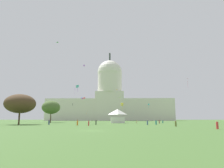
# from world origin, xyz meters

# --- Properties ---
(ground_plane) EXTENTS (800.00, 800.00, 0.00)m
(ground_plane) POSITION_xyz_m (0.00, 0.00, 0.00)
(ground_plane) COLOR #42662D
(capitol_building) EXTENTS (138.05, 27.74, 76.87)m
(capitol_building) POSITION_xyz_m (-3.32, 191.54, 22.93)
(capitol_building) COLOR silver
(capitol_building) RESTS_ON ground_plane
(event_tent) EXTENTS (7.22, 6.98, 6.68)m
(event_tent) POSITION_xyz_m (4.87, 65.18, 3.41)
(event_tent) COLOR white
(event_tent) RESTS_ON ground_plane
(tree_west_mid) EXTENTS (14.02, 14.52, 10.88)m
(tree_west_mid) POSITION_xyz_m (-30.46, 36.79, 7.43)
(tree_west_mid) COLOR #4C3823
(tree_west_mid) RESTS_ON ground_plane
(tree_west_far) EXTENTS (12.67, 13.44, 11.80)m
(tree_west_far) POSITION_xyz_m (-31.39, 75.07, 8.20)
(tree_west_far) COLOR #42301E
(tree_west_far) RESTS_ON ground_plane
(person_red_mid_center) EXTENTS (0.49, 0.49, 1.65)m
(person_red_mid_center) POSITION_xyz_m (24.93, 6.05, 0.74)
(person_red_mid_center) COLOR red
(person_red_mid_center) RESTS_ON ground_plane
(person_olive_aisle_center) EXTENTS (0.61, 0.61, 1.58)m
(person_olive_aisle_center) POSITION_xyz_m (20.43, 19.88, 0.71)
(person_olive_aisle_center) COLOR olive
(person_olive_aisle_center) RESTS_ON ground_plane
(person_black_lawn_far_right) EXTENTS (0.47, 0.47, 1.73)m
(person_black_lawn_far_right) POSITION_xyz_m (-2.56, 34.07, 0.81)
(person_black_lawn_far_right) COLOR black
(person_black_lawn_far_right) RESTS_ON ground_plane
(person_red_edge_east) EXTENTS (0.40, 0.40, 1.54)m
(person_red_edge_east) POSITION_xyz_m (-3.96, 26.00, 0.70)
(person_red_edge_east) COLOR red
(person_red_edge_east) RESTS_ON ground_plane
(person_denim_front_center) EXTENTS (0.52, 0.52, 1.70)m
(person_denim_front_center) POSITION_xyz_m (14.98, 34.58, 0.77)
(person_denim_front_center) COLOR #3D5684
(person_denim_front_center) RESTS_ON ground_plane
(person_orange_near_tree_west) EXTENTS (0.59, 0.59, 1.79)m
(person_orange_near_tree_west) POSITION_xyz_m (-7.79, 28.11, 0.82)
(person_orange_near_tree_west) COLOR orange
(person_orange_near_tree_west) RESTS_ON ground_plane
(person_tan_back_right) EXTENTS (0.42, 0.42, 1.52)m
(person_tan_back_right) POSITION_xyz_m (13.49, 57.47, 0.70)
(person_tan_back_right) COLOR tan
(person_tan_back_right) RESTS_ON ground_plane
(person_navy_back_left) EXTENTS (0.48, 0.48, 1.67)m
(person_navy_back_left) POSITION_xyz_m (-19.51, 36.51, 0.75)
(person_navy_back_left) COLOR navy
(person_navy_back_left) RESTS_ON ground_plane
(person_teal_deep_crowd) EXTENTS (0.58, 0.58, 1.51)m
(person_teal_deep_crowd) POSITION_xyz_m (25.73, 59.76, 0.68)
(person_teal_deep_crowd) COLOR #1E757A
(person_teal_deep_crowd) RESTS_ON ground_plane
(person_maroon_back_center) EXTENTS (0.51, 0.51, 1.67)m
(person_maroon_back_center) POSITION_xyz_m (22.95, 54.11, 0.77)
(person_maroon_back_center) COLOR maroon
(person_maroon_back_center) RESTS_ON ground_plane
(person_teal_near_tent) EXTENTS (0.52, 0.52, 1.71)m
(person_teal_near_tent) POSITION_xyz_m (18.38, 37.13, 0.77)
(person_teal_near_tent) COLOR #1E757A
(person_teal_near_tent) RESTS_ON ground_plane
(kite_violet_mid) EXTENTS (0.53, 0.72, 4.86)m
(kite_violet_mid) POSITION_xyz_m (-30.48, 132.04, 25.78)
(kite_violet_mid) COLOR purple
(kite_black_low) EXTENTS (0.41, 1.05, 1.23)m
(kite_black_low) POSITION_xyz_m (-18.46, 69.74, 9.40)
(kite_black_low) COLOR black
(kite_pink_mid) EXTENTS (1.35, 1.15, 4.20)m
(kite_pink_mid) POSITION_xyz_m (36.92, 56.82, 19.64)
(kite_pink_mid) COLOR pink
(kite_magenta_mid) EXTENTS (1.17, 1.13, 1.10)m
(kite_magenta_mid) POSITION_xyz_m (-23.67, 131.99, 18.54)
(kite_magenta_mid) COLOR #D1339E
(kite_cyan_low) EXTENTS (1.02, 0.73, 2.89)m
(kite_cyan_low) POSITION_xyz_m (25.30, 97.32, 11.01)
(kite_cyan_low) COLOR #33BCDB
(kite_blue_mid) EXTENTS (0.69, 0.83, 2.45)m
(kite_blue_mid) POSITION_xyz_m (-31.63, 171.28, 23.11)
(kite_blue_mid) COLOR blue
(kite_yellow_low) EXTENTS (1.34, 1.35, 2.87)m
(kite_yellow_low) POSITION_xyz_m (6.98, 57.96, 8.59)
(kite_yellow_low) COLOR yellow
(kite_orange_low) EXTENTS (1.31, 1.73, 2.62)m
(kite_orange_low) POSITION_xyz_m (-25.39, 169.45, 8.87)
(kite_orange_low) COLOR orange
(kite_lime_mid) EXTENTS (1.73, 1.25, 2.54)m
(kite_lime_mid) POSITION_xyz_m (7.28, 128.68, 18.70)
(kite_lime_mid) COLOR #8CD133
(kite_green_high) EXTENTS (1.60, 1.70, 0.14)m
(kite_green_high) POSITION_xyz_m (-23.44, 56.44, 37.83)
(kite_green_high) COLOR green
(kite_turquoise_low) EXTENTS (1.35, 1.33, 2.95)m
(kite_turquoise_low) POSITION_xyz_m (-12.46, 50.27, 15.85)
(kite_turquoise_low) COLOR teal
(kite_gold_mid) EXTENTS (0.85, 0.83, 2.92)m
(kite_gold_mid) POSITION_xyz_m (4.77, 135.05, 26.18)
(kite_gold_mid) COLOR gold
(kite_red_mid) EXTENTS (1.39, 1.44, 1.42)m
(kite_red_mid) POSITION_xyz_m (-24.92, 148.97, 20.73)
(kite_red_mid) COLOR red
(kite_white_low) EXTENTS (1.05, 0.65, 1.50)m
(kite_white_low) POSITION_xyz_m (21.00, 169.49, 9.39)
(kite_white_low) COLOR white
(kite_violet_high) EXTENTS (1.31, 1.36, 3.35)m
(kite_violet_high) POSITION_xyz_m (-28.40, 163.62, 55.03)
(kite_violet_high) COLOR purple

